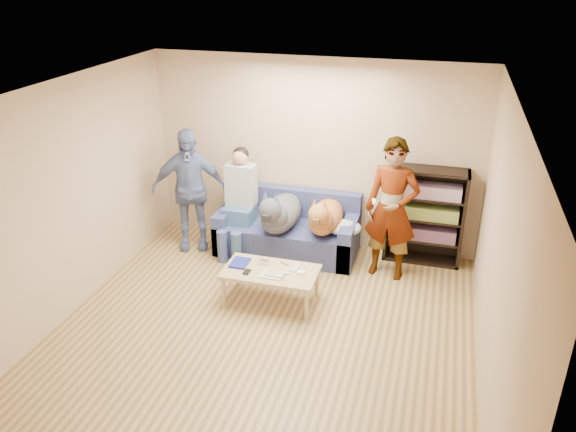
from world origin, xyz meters
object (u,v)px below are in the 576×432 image
(person_standing_right, at_px, (392,210))
(person_seated, at_px, (239,197))
(person_standing_left, at_px, (189,190))
(notebook_blue, at_px, (240,263))
(bookshelf, at_px, (425,213))
(sofa, at_px, (288,232))
(coffee_table, at_px, (271,274))
(dog_gray, at_px, (279,213))
(dog_tan, at_px, (325,217))
(camera_silver, at_px, (264,262))

(person_standing_right, height_order, person_seated, person_standing_right)
(person_standing_right, xyz_separation_m, person_standing_left, (-2.73, 0.03, -0.05))
(person_standing_right, distance_m, notebook_blue, 1.97)
(bookshelf, bearing_deg, person_standing_left, -171.20)
(notebook_blue, bearing_deg, sofa, 78.84)
(coffee_table, bearing_deg, notebook_blue, 172.87)
(person_seated, bearing_deg, dog_gray, -12.25)
(dog_gray, distance_m, dog_tan, 0.60)
(person_seated, xyz_separation_m, bookshelf, (2.46, 0.36, -0.09))
(bookshelf, bearing_deg, dog_gray, -165.08)
(person_standing_left, distance_m, dog_tan, 1.88)
(person_standing_right, bearing_deg, coffee_table, -133.19)
(notebook_blue, relative_size, bookshelf, 0.20)
(camera_silver, xyz_separation_m, dog_tan, (0.50, 1.02, 0.20))
(dog_tan, bearing_deg, person_standing_left, -177.12)
(dog_gray, bearing_deg, person_seated, 167.75)
(sofa, bearing_deg, dog_tan, -16.26)
(person_seated, height_order, dog_tan, person_seated)
(sofa, bearing_deg, person_seated, -169.11)
(person_seated, relative_size, bookshelf, 1.13)
(dog_tan, bearing_deg, person_standing_right, -8.07)
(dog_gray, relative_size, dog_tan, 1.09)
(bookshelf, bearing_deg, coffee_table, -137.05)
(person_standing_left, relative_size, coffee_table, 1.56)
(camera_silver, bearing_deg, coffee_table, -45.00)
(person_standing_right, height_order, dog_tan, person_standing_right)
(sofa, xyz_separation_m, dog_tan, (0.54, -0.16, 0.36))
(coffee_table, xyz_separation_m, bookshelf, (1.65, 1.53, 0.31))
(person_standing_left, relative_size, person_seated, 1.17)
(camera_silver, relative_size, bookshelf, 0.08)
(person_standing_right, bearing_deg, camera_silver, -139.11)
(dog_gray, distance_m, bookshelf, 1.91)
(person_standing_left, relative_size, dog_gray, 1.34)
(person_standing_left, height_order, sofa, person_standing_left)
(sofa, bearing_deg, dog_gray, -100.80)
(notebook_blue, relative_size, dog_tan, 0.22)
(camera_silver, bearing_deg, person_seated, 123.34)
(person_standing_right, relative_size, person_standing_left, 1.06)
(camera_silver, bearing_deg, bookshelf, 38.65)
(coffee_table, bearing_deg, camera_silver, 135.00)
(dog_tan, bearing_deg, camera_silver, -116.27)
(notebook_blue, bearing_deg, person_seated, 110.17)
(person_standing_left, height_order, dog_tan, person_standing_left)
(person_seated, bearing_deg, person_standing_left, -169.52)
(notebook_blue, xyz_separation_m, dog_gray, (0.20, 0.99, 0.24))
(coffee_table, bearing_deg, sofa, 96.75)
(person_standing_right, relative_size, bookshelf, 1.39)
(dog_gray, height_order, bookshelf, bookshelf)
(coffee_table, bearing_deg, bookshelf, 42.95)
(sofa, distance_m, dog_tan, 0.67)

